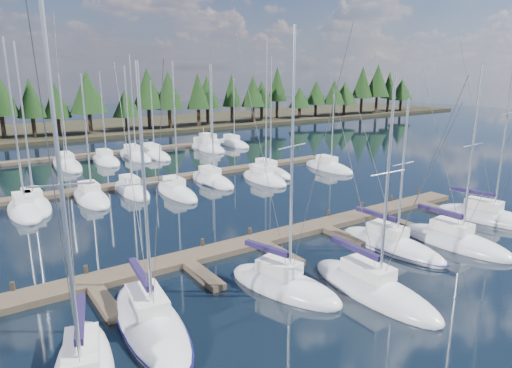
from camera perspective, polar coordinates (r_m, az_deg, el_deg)
ground at (r=43.87m, az=-8.66°, el=-2.52°), size 260.00×260.00×0.00m
far_shore at (r=100.45m, az=-23.67°, el=6.10°), size 220.00×30.00×0.60m
main_dock at (r=33.40m, az=0.80°, el=-7.45°), size 44.00×6.13×0.90m
back_docks at (r=61.61m, az=-16.54°, el=2.13°), size 50.00×21.80×0.40m
front_sailboat_1 at (r=24.34m, az=-13.05°, el=-16.48°), size 4.07×9.93×13.72m
front_sailboat_2 at (r=27.29m, az=3.49°, el=-12.45°), size 4.75×8.06×15.50m
front_sailboat_3 at (r=27.70m, az=14.37°, el=-12.56°), size 2.94×9.23×13.10m
front_sailboat_4 at (r=34.30m, az=16.52°, el=-7.35°), size 3.29×9.07×11.46m
front_sailboat_5 at (r=36.61m, az=23.66°, el=-6.58°), size 3.46×8.63×13.54m
front_sailboat_6 at (r=43.54m, az=26.95°, el=-3.67°), size 4.63×9.12×16.47m
back_sailboat_rows at (r=57.82m, az=-15.02°, el=1.52°), size 43.93×31.67×16.11m
motor_yacht_right at (r=73.44m, az=-6.17°, el=4.74°), size 3.54×8.51×4.13m
tree_line at (r=90.16m, az=-23.03°, el=9.90°), size 185.80×11.63×13.90m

